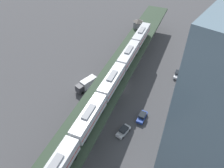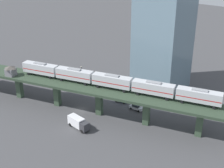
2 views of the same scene
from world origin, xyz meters
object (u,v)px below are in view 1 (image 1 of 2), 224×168
(street_car_silver, at_px, (123,131))
(street_lamp, at_px, (185,74))
(street_car_blue, at_px, (142,117))
(street_car_white, at_px, (177,74))
(subway_train, at_px, (112,81))
(delivery_truck, at_px, (87,84))
(signal_hut, at_px, (138,23))

(street_car_silver, relative_size, street_lamp, 0.63)
(street_car_silver, bearing_deg, street_lamp, -98.56)
(street_car_blue, bearing_deg, street_car_white, -89.28)
(subway_train, relative_size, delivery_truck, 8.23)
(street_car_white, bearing_deg, street_car_silver, 88.08)
(street_car_silver, xyz_separation_m, street_lamp, (-4.12, -27.40, 3.17))
(street_car_white, height_order, street_lamp, street_lamp)
(street_car_white, bearing_deg, subway_train, 72.65)
(signal_hut, distance_m, street_car_silver, 42.36)
(street_car_silver, bearing_deg, signal_hut, -61.70)
(signal_hut, bearing_deg, street_car_blue, 125.36)
(street_car_white, bearing_deg, signal_hut, -17.54)
(subway_train, distance_m, delivery_truck, 15.64)
(subway_train, xyz_separation_m, street_car_blue, (-8.28, -2.67, -10.35))
(street_car_blue, distance_m, delivery_truck, 20.40)
(subway_train, relative_size, street_lamp, 8.79)
(street_car_blue, relative_size, street_car_white, 0.99)
(subway_train, bearing_deg, street_car_blue, -162.11)
(street_car_blue, xyz_separation_m, delivery_truck, (20.39, -0.01, 0.82))
(street_car_blue, distance_m, street_car_silver, 7.06)
(subway_train, distance_m, street_car_silver, 13.19)
(subway_train, height_order, street_lamp, subway_train)
(street_car_white, bearing_deg, street_car_blue, 90.72)
(street_car_white, xyz_separation_m, street_lamp, (-3.12, 2.43, 3.17))
(signal_hut, bearing_deg, delivery_truck, 90.90)
(street_car_white, bearing_deg, street_lamp, 142.12)
(street_car_blue, xyz_separation_m, street_lamp, (-2.83, -20.46, 3.17))
(signal_hut, bearing_deg, street_car_silver, 118.30)
(street_car_silver, bearing_deg, delivery_truck, -20.00)
(street_lamp, bearing_deg, street_car_white, -37.88)
(signal_hut, relative_size, street_lamp, 0.57)
(subway_train, bearing_deg, signal_hut, -68.59)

